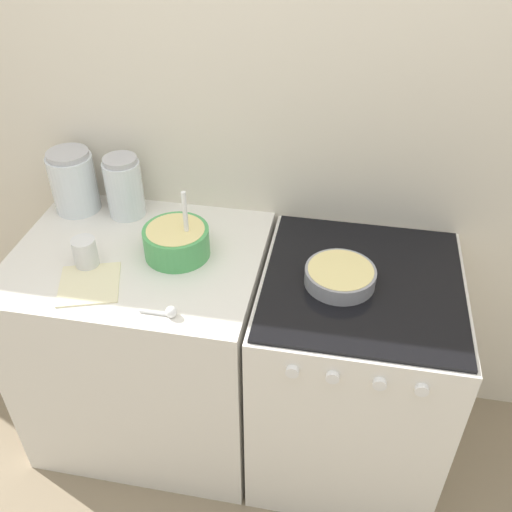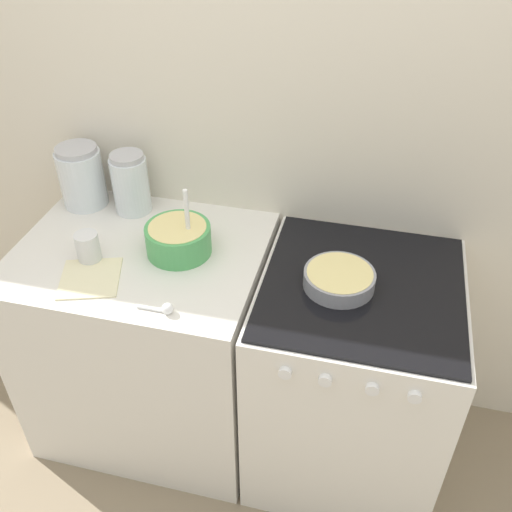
% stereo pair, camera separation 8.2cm
% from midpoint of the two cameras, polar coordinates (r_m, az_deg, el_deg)
% --- Properties ---
extents(ground_plane, '(12.00, 12.00, 0.00)m').
position_cam_midpoint_polar(ground_plane, '(2.37, -0.87, -23.58)').
color(ground_plane, gray).
extents(wall_back, '(4.73, 0.05, 2.40)m').
position_cam_midpoint_polar(wall_back, '(2.05, 3.93, 12.12)').
color(wall_back, beige).
rests_on(wall_back, ground_plane).
extents(countertop_cabinet, '(0.86, 0.69, 0.88)m').
position_cam_midpoint_polar(countertop_cabinet, '(2.31, -9.35, -8.24)').
color(countertop_cabinet, silver).
rests_on(countertop_cabinet, ground_plane).
extents(stove, '(0.67, 0.71, 0.88)m').
position_cam_midpoint_polar(stove, '(2.19, 10.42, -11.70)').
color(stove, white).
rests_on(stove, ground_plane).
extents(mixing_bowl, '(0.22, 0.22, 0.25)m').
position_cam_midpoint_polar(mixing_bowl, '(1.96, -6.59, 1.83)').
color(mixing_bowl, '#4CA559').
rests_on(mixing_bowl, countertop_cabinet).
extents(baking_pan, '(0.23, 0.23, 0.06)m').
position_cam_midpoint_polar(baking_pan, '(1.84, 9.59, -2.27)').
color(baking_pan, gray).
rests_on(baking_pan, stove).
extents(storage_jar_left, '(0.17, 0.17, 0.24)m').
position_cam_midpoint_polar(storage_jar_left, '(2.27, -16.00, 7.30)').
color(storage_jar_left, silver).
rests_on(storage_jar_left, countertop_cabinet).
extents(storage_jar_middle, '(0.14, 0.14, 0.23)m').
position_cam_midpoint_polar(storage_jar_middle, '(2.19, -11.35, 6.79)').
color(storage_jar_middle, silver).
rests_on(storage_jar_middle, countertop_cabinet).
extents(tin_can, '(0.08, 0.08, 0.10)m').
position_cam_midpoint_polar(tin_can, '(1.98, -15.33, 0.82)').
color(tin_can, silver).
rests_on(tin_can, countertop_cabinet).
extents(recipe_page, '(0.24, 0.25, 0.01)m').
position_cam_midpoint_polar(recipe_page, '(1.93, -15.09, -2.17)').
color(recipe_page, beige).
rests_on(recipe_page, countertop_cabinet).
extents(measuring_spoon, '(0.12, 0.04, 0.04)m').
position_cam_midpoint_polar(measuring_spoon, '(1.75, -7.87, -5.26)').
color(measuring_spoon, white).
rests_on(measuring_spoon, countertop_cabinet).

